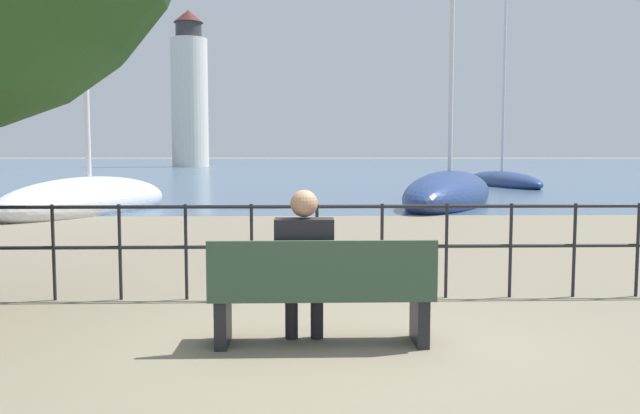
{
  "coord_description": "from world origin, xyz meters",
  "views": [
    {
      "loc": [
        -0.16,
        -5.12,
        1.58
      ],
      "look_at": [
        0.0,
        0.5,
        1.11
      ],
      "focal_mm": 35.0,
      "sensor_mm": 36.0,
      "label": 1
    }
  ],
  "objects_px": {
    "harbor_lighthouse": "(190,95)",
    "sailboat_2": "(90,201)",
    "park_bench": "(322,294)",
    "seated_person_left": "(304,260)",
    "sailboat_0": "(449,193)",
    "sailboat_1": "(502,181)"
  },
  "relations": [
    {
      "from": "seated_person_left",
      "to": "sailboat_0",
      "type": "relative_size",
      "value": 0.11
    },
    {
      "from": "sailboat_2",
      "to": "sailboat_0",
      "type": "bearing_deg",
      "value": 33.36
    },
    {
      "from": "park_bench",
      "to": "harbor_lighthouse",
      "type": "bearing_deg",
      "value": 100.78
    },
    {
      "from": "seated_person_left",
      "to": "sailboat_2",
      "type": "distance_m",
      "value": 13.61
    },
    {
      "from": "sailboat_0",
      "to": "sailboat_1",
      "type": "distance_m",
      "value": 13.48
    },
    {
      "from": "sailboat_0",
      "to": "sailboat_1",
      "type": "xyz_separation_m",
      "value": [
        5.66,
        12.24,
        -0.08
      ]
    },
    {
      "from": "park_bench",
      "to": "seated_person_left",
      "type": "distance_m",
      "value": 0.32
    },
    {
      "from": "seated_person_left",
      "to": "harbor_lighthouse",
      "type": "height_order",
      "value": "harbor_lighthouse"
    },
    {
      "from": "seated_person_left",
      "to": "sailboat_0",
      "type": "bearing_deg",
      "value": 72.27
    },
    {
      "from": "seated_person_left",
      "to": "sailboat_2",
      "type": "relative_size",
      "value": 0.14
    },
    {
      "from": "harbor_lighthouse",
      "to": "sailboat_2",
      "type": "bearing_deg",
      "value": -82.19
    },
    {
      "from": "seated_person_left",
      "to": "harbor_lighthouse",
      "type": "distance_m",
      "value": 83.94
    },
    {
      "from": "park_bench",
      "to": "sailboat_0",
      "type": "xyz_separation_m",
      "value": [
        4.6,
        14.92,
        -0.08
      ]
    },
    {
      "from": "sailboat_2",
      "to": "harbor_lighthouse",
      "type": "xyz_separation_m",
      "value": [
        -9.57,
        69.74,
        9.6
      ]
    },
    {
      "from": "sailboat_1",
      "to": "sailboat_0",
      "type": "bearing_deg",
      "value": -119.55
    },
    {
      "from": "sailboat_1",
      "to": "sailboat_2",
      "type": "height_order",
      "value": "sailboat_1"
    },
    {
      "from": "park_bench",
      "to": "sailboat_0",
      "type": "distance_m",
      "value": 15.61
    },
    {
      "from": "seated_person_left",
      "to": "sailboat_2",
      "type": "bearing_deg",
      "value": 115.73
    },
    {
      "from": "harbor_lighthouse",
      "to": "park_bench",
      "type": "bearing_deg",
      "value": -79.22
    },
    {
      "from": "park_bench",
      "to": "seated_person_left",
      "type": "height_order",
      "value": "seated_person_left"
    },
    {
      "from": "sailboat_1",
      "to": "sailboat_2",
      "type": "bearing_deg",
      "value": -142.47
    },
    {
      "from": "seated_person_left",
      "to": "sailboat_2",
      "type": "xyz_separation_m",
      "value": [
        -5.9,
        12.25,
        -0.39
      ]
    }
  ]
}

